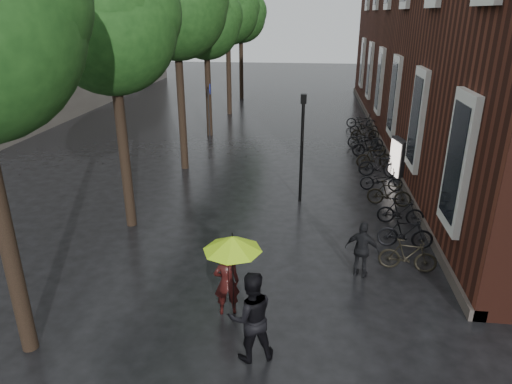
# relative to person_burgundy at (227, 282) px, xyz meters

# --- Properties ---
(brick_building) EXTENTS (10.20, 33.20, 12.00)m
(brick_building) POSITION_rel_person_burgundy_xyz_m (10.57, 16.78, 5.18)
(brick_building) COLOR #38160F
(brick_building) RESTS_ON ground
(street_trees) EXTENTS (4.33, 34.03, 8.91)m
(street_trees) POSITION_rel_person_burgundy_xyz_m (-3.89, 13.23, 5.52)
(street_trees) COLOR black
(street_trees) RESTS_ON ground
(person_burgundy) EXTENTS (0.68, 0.53, 1.63)m
(person_burgundy) POSITION_rel_person_burgundy_xyz_m (0.00, 0.00, 0.00)
(person_burgundy) COLOR black
(person_burgundy) RESTS_ON ground
(person_black) EXTENTS (1.14, 1.01, 1.94)m
(person_black) POSITION_rel_person_burgundy_xyz_m (0.74, -1.39, 0.16)
(person_black) COLOR black
(person_black) RESTS_ON ground
(lime_umbrella) EXTENTS (1.24, 1.24, 1.81)m
(lime_umbrella) POSITION_rel_person_burgundy_xyz_m (0.27, -0.66, 1.38)
(lime_umbrella) COLOR black
(lime_umbrella) RESTS_ON ground
(pedestrian_walking) EXTENTS (0.99, 0.68, 1.56)m
(pedestrian_walking) POSITION_rel_person_burgundy_xyz_m (3.24, 2.02, -0.04)
(pedestrian_walking) COLOR black
(pedestrian_walking) RESTS_ON ground
(parked_bicycles) EXTENTS (2.10, 17.38, 1.05)m
(parked_bicycles) POSITION_rel_person_burgundy_xyz_m (4.71, 11.32, -0.34)
(parked_bicycles) COLOR black
(parked_bicycles) RESTS_ON ground
(ad_lightbox) EXTENTS (0.27, 1.17, 1.76)m
(ad_lightbox) POSITION_rel_person_burgundy_xyz_m (5.42, 9.85, 0.07)
(ad_lightbox) COLOR black
(ad_lightbox) RESTS_ON ground
(lamp_post) EXTENTS (0.20, 0.20, 3.97)m
(lamp_post) POSITION_rel_person_burgundy_xyz_m (1.48, 7.02, 1.59)
(lamp_post) COLOR black
(lamp_post) RESTS_ON ground
(cycle_sign) EXTENTS (0.16, 0.56, 3.07)m
(cycle_sign) POSITION_rel_person_burgundy_xyz_m (-3.64, 15.14, 1.22)
(cycle_sign) COLOR #262628
(cycle_sign) RESTS_ON ground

